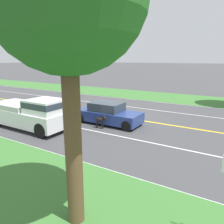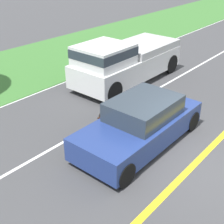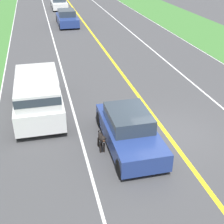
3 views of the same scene
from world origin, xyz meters
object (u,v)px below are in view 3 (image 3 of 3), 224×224
Objects in this scene: dog at (101,139)px; car_trailing_mid at (59,3)px; pickup_truck at (38,94)px; ego_car at (129,130)px; car_trailing_near at (67,18)px.

car_trailing_mid is at bearing -92.69° from dog.
dog is 0.24× the size of car_trailing_mid.
pickup_truck is 1.24× the size of car_trailing_mid.
dog is (1.11, 0.14, -0.12)m from ego_car.
car_trailing_near reaches higher than car_trailing_mid.
dog is 0.20× the size of pickup_truck.
pickup_truck is (3.28, -3.42, 0.33)m from ego_car.
ego_car is 30.64m from car_trailing_mid.
ego_car is 0.99× the size of car_trailing_mid.
car_trailing_near is (-3.26, -18.00, -0.31)m from pickup_truck.
car_trailing_near is (-1.10, -21.56, 0.14)m from dog.
car_trailing_near is at bearing -89.96° from ego_car.
car_trailing_mid is (-0.03, -9.23, -0.01)m from car_trailing_near.
car_trailing_mid reaches higher than dog.
car_trailing_near is at bearing -93.50° from dog.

